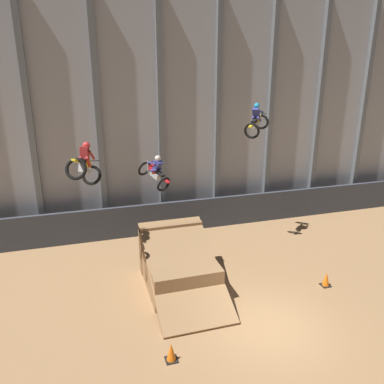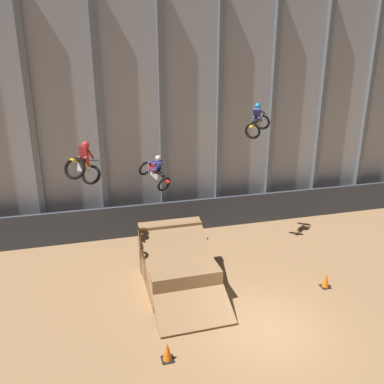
% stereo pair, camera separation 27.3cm
% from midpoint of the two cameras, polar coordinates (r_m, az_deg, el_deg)
% --- Properties ---
extents(ground_plane, '(60.00, 60.00, 0.00)m').
position_cam_midpoint_polar(ground_plane, '(13.38, 12.07, -19.62)').
color(ground_plane, '#9E754C').
extents(arena_back_wall, '(32.00, 0.40, 12.02)m').
position_cam_midpoint_polar(arena_back_wall, '(19.62, 0.18, 11.90)').
color(arena_back_wall, '#A3A8B2').
rests_on(arena_back_wall, ground_plane).
extents(lower_barrier, '(31.36, 0.20, 1.65)m').
position_cam_midpoint_polar(lower_barrier, '(19.87, 0.99, -3.44)').
color(lower_barrier, '#383D47').
rests_on(lower_barrier, ground_plane).
extents(dirt_ramp, '(2.61, 4.61, 2.27)m').
position_cam_midpoint_polar(dirt_ramp, '(15.02, -1.72, -11.16)').
color(dirt_ramp, '#966F48').
rests_on(dirt_ramp, ground_plane).
extents(rider_bike_left_air, '(1.32, 1.83, 1.66)m').
position_cam_midpoint_polar(rider_bike_left_air, '(13.39, -15.62, 3.96)').
color(rider_bike_left_air, black).
extents(rider_bike_center_air, '(1.46, 1.83, 1.66)m').
position_cam_midpoint_polar(rider_bike_center_air, '(17.05, -5.11, 3.05)').
color(rider_bike_center_air, black).
extents(rider_bike_right_air, '(1.64, 1.67, 1.57)m').
position_cam_midpoint_polar(rider_bike_right_air, '(17.61, 10.41, 10.50)').
color(rider_bike_right_air, black).
extents(traffic_cone_near_ramp, '(0.36, 0.36, 0.58)m').
position_cam_midpoint_polar(traffic_cone_near_ramp, '(15.93, 20.20, -12.56)').
color(traffic_cone_near_ramp, black).
rests_on(traffic_cone_near_ramp, ground_plane).
extents(traffic_cone_arena_edge, '(0.36, 0.36, 0.58)m').
position_cam_midpoint_polar(traffic_cone_arena_edge, '(11.85, -3.06, -23.16)').
color(traffic_cone_arena_edge, black).
rests_on(traffic_cone_arena_edge, ground_plane).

